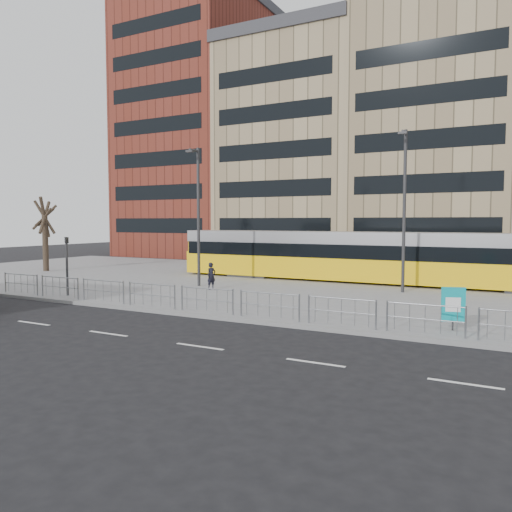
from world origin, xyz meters
The scene contains 13 objects.
ground centered at (0.00, 0.00, 0.00)m, with size 120.00×120.00×0.00m, color black.
plaza centered at (0.00, 12.00, 0.07)m, with size 64.00×24.00×0.15m, color slate.
kerb centered at (0.00, 0.05, 0.07)m, with size 64.00×0.25×0.17m, color gray.
building_row centered at (1.55, 34.27, 12.91)m, with size 70.40×18.40×31.20m.
pedestrian_barrier centered at (2.00, 0.50, 0.98)m, with size 32.07×0.07×1.10m.
road_markings centered at (1.00, -4.00, 0.01)m, with size 62.00×0.12×0.01m, color white.
tram centered at (3.12, 14.14, 1.78)m, with size 27.51×2.72×3.24m.
ad_panel centered at (9.07, 1.70, 1.07)m, with size 0.81×0.32×1.57m.
pedestrian centered at (-4.54, 6.81, 0.92)m, with size 0.56×0.37×1.55m, color black.
traffic_light_west centered at (-9.99, 1.25, 2.12)m, with size 0.22×0.24×3.10m.
lamp_post_west centered at (-6.04, 7.67, 4.67)m, with size 0.45×1.04×8.30m.
lamp_post_east centered at (5.48, 10.70, 4.97)m, with size 0.45×1.04×8.88m.
bare_tree centered at (-21.95, 9.71, 6.06)m, with size 5.00×5.00×8.19m.
Camera 1 is at (11.06, -17.28, 4.08)m, focal length 35.00 mm.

